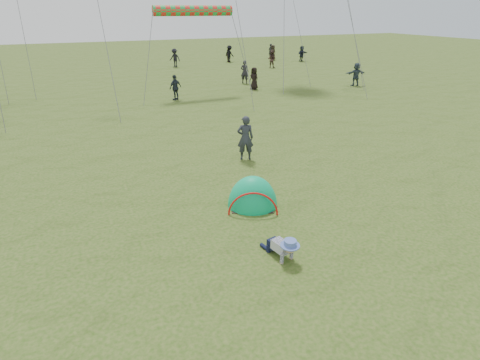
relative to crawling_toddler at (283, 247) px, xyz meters
name	(u,v)px	position (x,y,z in m)	size (l,w,h in m)	color
ground	(312,241)	(1.04, 0.29, -0.32)	(140.00, 140.00, 0.00)	#24480D
crawling_toddler	(283,247)	(0.00, 0.00, 0.00)	(0.58, 0.83, 0.63)	black
popup_tent	(252,206)	(0.47, 2.63, -0.32)	(1.49, 1.22, 1.92)	#089976
standing_adult	(245,138)	(1.87, 6.23, 0.56)	(0.64, 0.42, 1.75)	#282A34
crowd_person_1	(230,54)	(12.80, 34.34, 0.56)	(0.85, 0.66, 1.76)	black
crowd_person_3	(229,54)	(12.70, 34.12, 0.56)	(1.13, 0.65, 1.75)	black
crowd_person_4	(273,53)	(17.94, 33.66, 0.52)	(0.82, 0.53, 1.68)	black
crowd_person_5	(302,54)	(20.36, 31.31, 0.53)	(1.57, 0.50, 1.69)	black
crowd_person_6	(245,72)	(8.74, 21.36, 0.57)	(0.65, 0.42, 1.77)	black
crowd_person_8	(175,88)	(2.16, 17.71, 0.49)	(0.94, 0.39, 1.61)	#252D38
crowd_person_9	(175,58)	(6.11, 32.75, 0.58)	(1.16, 0.67, 1.79)	black
crowd_person_10	(254,78)	(8.37, 18.88, 0.47)	(0.77, 0.50, 1.58)	black
crowd_person_11	(356,74)	(16.16, 16.99, 0.55)	(1.60, 0.51, 1.73)	#32404B
crowd_person_12	(270,51)	(18.70, 35.72, 0.50)	(0.59, 0.39, 1.63)	black
crowd_person_13	(272,59)	(14.89, 28.29, 0.49)	(0.78, 0.61, 1.61)	#3B2725
rainbow_tube_kite	(193,11)	(4.02, 18.99, 5.01)	(0.64, 0.64, 5.20)	red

